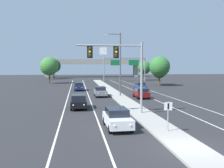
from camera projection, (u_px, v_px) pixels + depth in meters
name	position (u px, v px, depth m)	size (l,w,h in m)	color
ground_plane	(188.00, 149.00, 15.38)	(260.00, 260.00, 0.00)	#28282B
median_island	(129.00, 104.00, 33.17)	(2.40, 110.00, 0.15)	#9E9B93
lane_stripe_oncoming_center	(89.00, 98.00, 39.48)	(0.14, 100.00, 0.01)	silver
lane_stripe_receding_center	(149.00, 97.00, 40.72)	(0.14, 100.00, 0.01)	silver
edge_stripe_left	(67.00, 99.00, 39.04)	(0.14, 100.00, 0.01)	silver
edge_stripe_right	(170.00, 97.00, 41.16)	(0.14, 100.00, 0.01)	silver
overhead_signal_mast	(121.00, 62.00, 25.95)	(6.65, 0.44, 7.20)	gray
median_sign_post	(168.00, 112.00, 18.95)	(0.60, 0.10, 2.20)	gray
street_lamp_median	(119.00, 60.00, 41.47)	(2.58, 0.28, 10.00)	#4C4C51
car_oncoming_white	(117.00, 118.00, 20.56)	(1.92, 4.51, 1.58)	silver
car_oncoming_black	(79.00, 101.00, 30.11)	(1.84, 4.48, 1.58)	black
car_oncoming_grey	(100.00, 91.00, 41.72)	(1.88, 4.49, 1.58)	slate
car_oncoming_navy	(79.00, 86.00, 51.87)	(1.85, 4.48, 1.58)	#141E4C
car_receding_darkred	(141.00, 93.00, 39.69)	(1.89, 4.50, 1.58)	#5B0F14
car_receding_blue	(140.00, 86.00, 53.33)	(1.85, 4.48, 1.58)	navy
highway_sign_gantry	(125.00, 62.00, 80.79)	(13.28, 0.42, 7.50)	gray
overpass_bridge	(92.00, 64.00, 112.27)	(42.40, 6.40, 7.65)	gray
tree_far_left_a	(49.00, 66.00, 71.44)	(5.08, 5.08, 7.36)	#4C3823
tree_far_right_c	(160.00, 67.00, 63.16)	(5.00, 5.00, 7.24)	#4C3823
tree_far_left_b	(54.00, 66.00, 97.37)	(5.18, 5.18, 7.50)	#4C3823
tree_far_right_b	(159.00, 71.00, 67.42)	(3.72, 3.72, 5.38)	#4C3823
tree_far_right_a	(144.00, 68.00, 88.05)	(4.53, 4.53, 6.56)	#4C3823
tree_far_left_c	(49.00, 66.00, 94.99)	(5.02, 5.02, 7.26)	#4C3823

